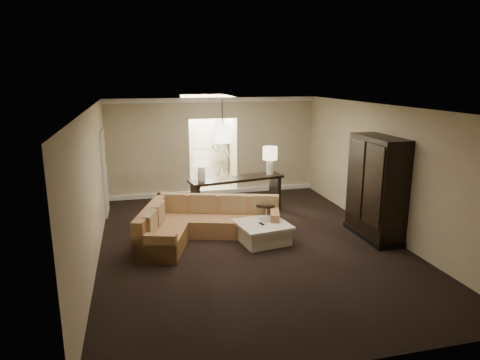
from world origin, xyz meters
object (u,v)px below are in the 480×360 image
object	(u,v)px
drink_table	(265,211)
armoire	(376,190)
person	(221,152)
console_table	(237,192)
coffee_table	(263,232)
sectional_sofa	(199,223)

from	to	relation	value
drink_table	armoire	bearing A→B (deg)	-24.77
armoire	person	distance (m)	5.83
console_table	armoire	bearing A→B (deg)	-53.16
coffee_table	console_table	xyz separation A→B (m)	(-0.08, 1.98, 0.34)
sectional_sofa	console_table	size ratio (longest dim) A/B	1.32
drink_table	person	bearing A→B (deg)	91.44
sectional_sofa	drink_table	size ratio (longest dim) A/B	5.29
coffee_table	armoire	bearing A→B (deg)	-7.10
armoire	drink_table	bearing A→B (deg)	155.23
sectional_sofa	coffee_table	bearing A→B (deg)	-5.32
console_table	person	world-z (taller)	person
drink_table	person	xyz separation A→B (m)	(-0.11, 4.40, 0.58)
console_table	armoire	xyz separation A→B (m)	(2.48, -2.28, 0.49)
console_table	person	distance (m)	3.15
coffee_table	console_table	size ratio (longest dim) A/B	0.47
sectional_sofa	drink_table	distance (m)	1.53
console_table	sectional_sofa	bearing A→B (deg)	-139.25
console_table	drink_table	world-z (taller)	console_table
sectional_sofa	armoire	distance (m)	3.81
drink_table	console_table	bearing A→B (deg)	105.08
person	drink_table	bearing A→B (deg)	89.55
coffee_table	console_table	distance (m)	2.01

